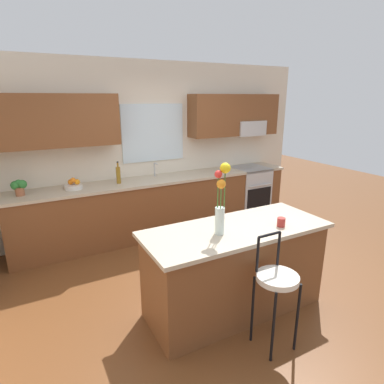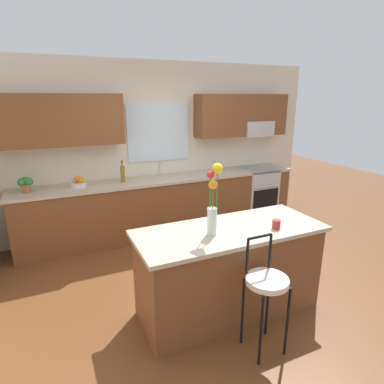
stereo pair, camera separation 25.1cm
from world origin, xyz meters
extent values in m
plane|color=brown|center=(0.00, 0.00, 0.00)|extent=(14.00, 14.00, 0.00)
cube|color=beige|center=(0.00, 2.06, 1.35)|extent=(5.60, 0.12, 2.70)
cube|color=brown|center=(-1.46, 1.83, 1.85)|extent=(1.68, 0.34, 0.70)
cube|color=brown|center=(1.46, 1.83, 1.85)|extent=(1.68, 0.34, 0.70)
cube|color=silver|center=(0.00, 1.99, 1.60)|extent=(1.04, 0.03, 0.90)
cube|color=#B7BABC|center=(1.74, 1.80, 1.62)|extent=(0.56, 0.36, 0.26)
cube|color=brown|center=(0.00, 1.70, 0.44)|extent=(4.50, 0.60, 0.88)
cube|color=#BCAD93|center=(0.00, 1.70, 0.90)|extent=(4.56, 0.64, 0.04)
cube|color=#B7BABC|center=(-0.05, 1.70, 0.85)|extent=(0.54, 0.38, 0.11)
cylinder|color=#B7BABC|center=(-0.05, 1.86, 1.03)|extent=(0.02, 0.02, 0.22)
cylinder|color=#B7BABC|center=(-0.05, 1.80, 1.14)|extent=(0.02, 0.12, 0.02)
cube|color=#B7BABC|center=(1.74, 1.68, 0.46)|extent=(0.60, 0.60, 0.92)
cube|color=black|center=(1.74, 1.38, 0.40)|extent=(0.52, 0.02, 0.40)
cylinder|color=#B7BABC|center=(1.74, 1.35, 0.66)|extent=(0.50, 0.02, 0.02)
cube|color=brown|center=(-0.13, -0.50, 0.44)|extent=(1.80, 0.69, 0.88)
cube|color=#BCAD93|center=(-0.13, -0.50, 0.90)|extent=(1.88, 0.77, 0.04)
cylinder|color=black|center=(-0.26, -1.24, 0.33)|extent=(0.02, 0.02, 0.66)
cylinder|color=black|center=(0.01, -1.24, 0.33)|extent=(0.02, 0.02, 0.66)
cylinder|color=black|center=(-0.26, -0.97, 0.33)|extent=(0.02, 0.02, 0.66)
cylinder|color=black|center=(0.01, -0.97, 0.33)|extent=(0.02, 0.02, 0.66)
cylinder|color=silver|center=(-0.13, -1.11, 0.69)|extent=(0.36, 0.36, 0.05)
cylinder|color=black|center=(-0.25, -0.97, 0.87)|extent=(0.02, 0.02, 0.32)
cylinder|color=black|center=(-0.01, -0.97, 0.87)|extent=(0.02, 0.02, 0.32)
cylinder|color=black|center=(-0.13, -0.97, 1.03)|extent=(0.23, 0.02, 0.02)
cylinder|color=silver|center=(-0.36, -0.55, 1.05)|extent=(0.09, 0.09, 0.26)
cylinder|color=#3D722D|center=(-0.31, -0.54, 1.27)|extent=(0.01, 0.01, 0.55)
sphere|color=yellow|center=(-0.31, -0.54, 1.55)|extent=(0.10, 0.10, 0.10)
cylinder|color=#3D722D|center=(-0.37, -0.53, 1.25)|extent=(0.01, 0.01, 0.49)
sphere|color=red|center=(-0.37, -0.53, 1.49)|extent=(0.07, 0.07, 0.07)
cylinder|color=#3D722D|center=(-0.37, -0.57, 1.20)|extent=(0.01, 0.01, 0.41)
sphere|color=orange|center=(-0.37, -0.57, 1.41)|extent=(0.08, 0.08, 0.08)
cylinder|color=#A52D28|center=(0.28, -0.69, 0.97)|extent=(0.08, 0.08, 0.09)
cylinder|color=silver|center=(-1.32, 1.70, 0.95)|extent=(0.24, 0.24, 0.06)
sphere|color=orange|center=(-1.27, 1.70, 1.01)|extent=(0.08, 0.08, 0.08)
sphere|color=orange|center=(-1.35, 1.75, 1.01)|extent=(0.07, 0.07, 0.07)
sphere|color=orange|center=(-1.32, 1.70, 1.04)|extent=(0.07, 0.07, 0.07)
cylinder|color=olive|center=(-0.68, 1.70, 1.04)|extent=(0.06, 0.06, 0.25)
cylinder|color=olive|center=(-0.68, 1.70, 1.20)|extent=(0.03, 0.03, 0.07)
cylinder|color=black|center=(-0.68, 1.70, 1.24)|extent=(0.03, 0.03, 0.02)
cylinder|color=#9E5B3D|center=(-1.99, 1.70, 0.98)|extent=(0.11, 0.11, 0.11)
sphere|color=#2D7A33|center=(-1.99, 1.70, 1.09)|extent=(0.09, 0.09, 0.09)
sphere|color=#2D7A33|center=(-2.03, 1.71, 1.06)|extent=(0.12, 0.12, 0.12)
sphere|color=#2D7A33|center=(-1.95, 1.69, 1.07)|extent=(0.11, 0.11, 0.11)
camera|label=1|loc=(-1.89, -2.87, 2.16)|focal=29.94mm
camera|label=2|loc=(-1.67, -2.98, 2.16)|focal=29.94mm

